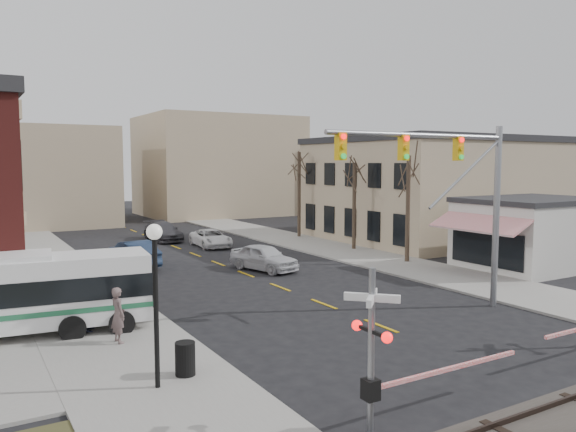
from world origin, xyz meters
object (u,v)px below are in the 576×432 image
object	(u,v)px
car_a	(264,257)
car_c	(211,238)
street_lamp	(155,272)
pedestrian_far	(91,308)
car_d	(163,231)
car_b	(134,253)
pedestrian_near	(118,315)
traffic_signal_mast	(455,180)
trash_bin	(185,359)
rr_crossing_west	(385,350)

from	to	relation	value
car_a	car_c	distance (m)	10.44
street_lamp	pedestrian_far	size ratio (longest dim) A/B	2.68
car_d	pedestrian_far	size ratio (longest dim) A/B	3.05
car_d	car_c	bearing A→B (deg)	-68.68
car_c	car_b	bearing A→B (deg)	-141.51
car_b	pedestrian_near	distance (m)	15.57
car_d	car_b	bearing A→B (deg)	-117.08
traffic_signal_mast	car_c	xyz separation A→B (m)	(-1.37, 23.05, -5.04)
trash_bin	car_b	world-z (taller)	car_b
car_a	car_c	bearing A→B (deg)	68.61
car_a	rr_crossing_west	bearing A→B (deg)	-126.11
car_c	pedestrian_far	bearing A→B (deg)	-121.35
car_a	car_b	size ratio (longest dim) A/B	0.93
car_b	street_lamp	bearing A→B (deg)	71.40
pedestrian_far	rr_crossing_west	bearing A→B (deg)	-137.50
pedestrian_far	car_c	bearing A→B (deg)	-13.10
car_b	car_d	distance (m)	11.65
traffic_signal_mast	trash_bin	bearing A→B (deg)	-174.84
car_c	pedestrian_near	bearing A→B (deg)	-117.55
car_b	car_d	xyz separation A→B (m)	(5.26, 10.40, -0.05)
street_lamp	car_b	xyz separation A→B (m)	(4.61, 19.44, -2.58)
car_b	car_c	size ratio (longest dim) A/B	1.04
traffic_signal_mast	car_a	xyz separation A→B (m)	(-2.32, 12.65, -4.92)
street_lamp	trash_bin	xyz separation A→B (m)	(0.99, 0.48, -2.78)
car_c	car_d	bearing A→B (deg)	114.66
rr_crossing_west	car_b	distance (m)	24.49
street_lamp	car_b	distance (m)	20.15
street_lamp	pedestrian_near	bearing A→B (deg)	89.52
trash_bin	pedestrian_near	xyz separation A→B (m)	(-0.95, 4.09, 0.49)
rr_crossing_west	car_b	bearing A→B (deg)	88.55
trash_bin	car_b	size ratio (longest dim) A/B	0.20
traffic_signal_mast	pedestrian_near	bearing A→B (deg)	167.35
car_c	pedestrian_far	distance (m)	21.95
car_a	car_b	distance (m)	8.22
trash_bin	pedestrian_near	world-z (taller)	pedestrian_near
car_d	rr_crossing_west	bearing A→B (deg)	-99.84
street_lamp	pedestrian_near	xyz separation A→B (m)	(0.04, 4.56, -2.29)
rr_crossing_west	car_d	size ratio (longest dim) A/B	1.06
rr_crossing_west	trash_bin	bearing A→B (deg)	118.67
car_a	pedestrian_far	size ratio (longest dim) A/B	2.67
traffic_signal_mast	rr_crossing_west	bearing A→B (deg)	-144.66
rr_crossing_west	car_c	distance (m)	30.72
rr_crossing_west	car_c	world-z (taller)	rr_crossing_west
pedestrian_far	car_d	bearing A→B (deg)	-2.63
car_d	pedestrian_far	xyz separation A→B (m)	(-10.35, -23.30, 0.22)
car_b	car_a	bearing A→B (deg)	135.49
trash_bin	pedestrian_far	xyz separation A→B (m)	(-1.47, 6.06, 0.36)
trash_bin	car_b	xyz separation A→B (m)	(3.62, 18.96, 0.20)
trash_bin	rr_crossing_west	bearing A→B (deg)	-61.33
rr_crossing_west	car_d	xyz separation A→B (m)	(5.87, 34.85, -1.20)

